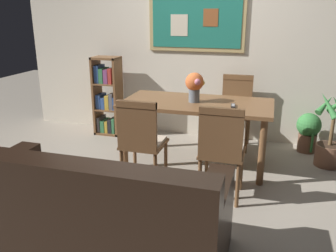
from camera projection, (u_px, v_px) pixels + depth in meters
ground_plane at (171, 185)px, 3.59m from camera, size 12.00×12.00×0.00m
wall_back_with_painting at (205, 41)px, 4.68m from camera, size 5.20×0.14×2.60m
dining_table at (197, 110)px, 3.90m from camera, size 1.63×0.81×0.73m
dining_chair_near_left at (141, 137)px, 3.36m from camera, size 0.40×0.41×0.91m
dining_chair_far_right at (236, 105)px, 4.51m from camera, size 0.40×0.41×0.91m
dining_chair_near_right at (222, 146)px, 3.15m from camera, size 0.40×0.41×0.91m
leather_couch at (94, 218)px, 2.45m from camera, size 1.80×0.84×0.84m
bookshelf at (108, 98)px, 4.97m from camera, size 0.36×0.28×1.09m
potted_ivy at (308, 131)px, 4.37m from camera, size 0.29×0.29×0.49m
potted_palm at (330, 141)px, 3.96m from camera, size 0.39×0.42×0.86m
flower_vase at (195, 84)px, 3.80m from camera, size 0.21×0.21×0.32m
tv_remote at (233, 106)px, 3.65m from camera, size 0.06×0.16×0.02m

